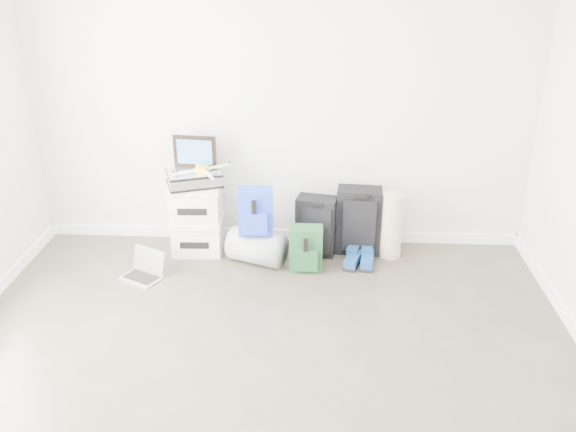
# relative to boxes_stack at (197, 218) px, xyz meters

# --- Properties ---
(ground) EXTENTS (5.00, 5.00, 0.00)m
(ground) POSITION_rel_boxes_stack_xyz_m (0.75, -2.21, -0.33)
(ground) COLOR #393429
(ground) RESTS_ON ground
(room_envelope) EXTENTS (4.52, 5.02, 2.71)m
(room_envelope) POSITION_rel_boxes_stack_xyz_m (0.75, -2.19, 1.39)
(room_envelope) COLOR silver
(room_envelope) RESTS_ON ground
(boxes_stack) EXTENTS (0.47, 0.39, 0.66)m
(boxes_stack) POSITION_rel_boxes_stack_xyz_m (0.00, 0.00, 0.00)
(boxes_stack) COLOR silver
(boxes_stack) RESTS_ON ground
(briefcase) EXTENTS (0.54, 0.47, 0.13)m
(briefcase) POSITION_rel_boxes_stack_xyz_m (-0.00, -0.00, 0.39)
(briefcase) COLOR #B2B2B7
(briefcase) RESTS_ON boxes_stack
(painting) EXTENTS (0.39, 0.07, 0.29)m
(painting) POSITION_rel_boxes_stack_xyz_m (-0.00, 0.10, 0.60)
(painting) COLOR black
(painting) RESTS_ON briefcase
(drone) EXTENTS (0.47, 0.47, 0.05)m
(drone) POSITION_rel_boxes_stack_xyz_m (0.08, -0.02, 0.48)
(drone) COLOR gold
(drone) RESTS_ON briefcase
(duffel_bag) EXTENTS (0.57, 0.46, 0.30)m
(duffel_bag) POSITION_rel_boxes_stack_xyz_m (0.57, -0.19, -0.18)
(duffel_bag) COLOR gray
(duffel_bag) RESTS_ON ground
(blue_backpack) EXTENTS (0.30, 0.23, 0.41)m
(blue_backpack) POSITION_rel_boxes_stack_xyz_m (0.57, -0.22, 0.17)
(blue_backpack) COLOR #1A20AC
(blue_backpack) RESTS_ON duffel_bag
(large_suitcase) EXTENTS (0.39, 0.29, 0.55)m
(large_suitcase) POSITION_rel_boxes_stack_xyz_m (1.09, 0.01, -0.06)
(large_suitcase) COLOR black
(large_suitcase) RESTS_ON ground
(green_backpack) EXTENTS (0.29, 0.21, 0.40)m
(green_backpack) POSITION_rel_boxes_stack_xyz_m (1.01, -0.30, -0.14)
(green_backpack) COLOR #12321E
(green_backpack) RESTS_ON ground
(carry_on) EXTENTS (0.41, 0.29, 0.62)m
(carry_on) POSITION_rel_boxes_stack_xyz_m (1.47, 0.07, -0.02)
(carry_on) COLOR black
(carry_on) RESTS_ON ground
(shoes) EXTENTS (0.30, 0.31, 0.10)m
(shoes) POSITION_rel_boxes_stack_xyz_m (1.49, -0.20, -0.28)
(shoes) COLOR black
(shoes) RESTS_ON ground
(rolled_rug) EXTENTS (0.20, 0.20, 0.61)m
(rolled_rug) POSITION_rel_boxes_stack_xyz_m (1.77, -0.00, -0.03)
(rolled_rug) COLOR tan
(rolled_rug) RESTS_ON ground
(laptop) EXTENTS (0.40, 0.36, 0.23)m
(laptop) POSITION_rel_boxes_stack_xyz_m (-0.37, -0.50, -0.27)
(laptop) COLOR silver
(laptop) RESTS_ON ground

